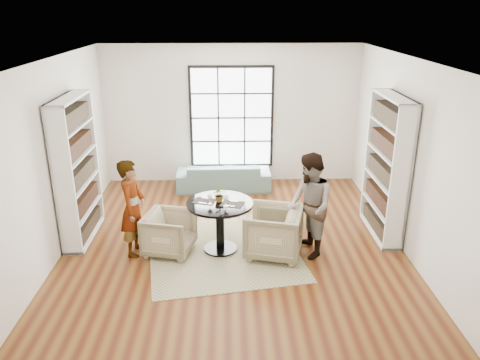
{
  "coord_description": "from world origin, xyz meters",
  "views": [
    {
      "loc": [
        -0.07,
        -7.0,
        3.74
      ],
      "look_at": [
        0.12,
        0.4,
        0.96
      ],
      "focal_mm": 35.0,
      "sensor_mm": 36.0,
      "label": 1
    }
  ],
  "objects_px": {
    "wine_glass_right": "(226,198)",
    "armchair_right": "(273,232)",
    "wine_glass_left": "(210,197)",
    "armchair_left": "(170,233)",
    "person_left": "(133,208)",
    "sofa": "(224,176)",
    "flower_centerpiece": "(220,195)",
    "pedestal_table": "(220,216)",
    "person_right": "(310,206)"
  },
  "relations": [
    {
      "from": "sofa",
      "to": "flower_centerpiece",
      "type": "distance_m",
      "value": 2.74
    },
    {
      "from": "person_left",
      "to": "flower_centerpiece",
      "type": "distance_m",
      "value": 1.37
    },
    {
      "from": "sofa",
      "to": "person_left",
      "type": "xyz_separation_m",
      "value": [
        -1.39,
        -2.76,
        0.49
      ]
    },
    {
      "from": "wine_glass_right",
      "to": "wine_glass_left",
      "type": "bearing_deg",
      "value": 159.2
    },
    {
      "from": "sofa",
      "to": "wine_glass_left",
      "type": "height_order",
      "value": "wine_glass_left"
    },
    {
      "from": "wine_glass_right",
      "to": "person_left",
      "type": "bearing_deg",
      "value": 175.95
    },
    {
      "from": "armchair_right",
      "to": "wine_glass_right",
      "type": "xyz_separation_m",
      "value": [
        -0.74,
        0.01,
        0.59
      ]
    },
    {
      "from": "pedestal_table",
      "to": "wine_glass_left",
      "type": "distance_m",
      "value": 0.39
    },
    {
      "from": "armchair_left",
      "to": "person_left",
      "type": "xyz_separation_m",
      "value": [
        -0.55,
        -0.0,
        0.44
      ]
    },
    {
      "from": "sofa",
      "to": "wine_glass_left",
      "type": "xyz_separation_m",
      "value": [
        -0.18,
        -2.77,
        0.67
      ]
    },
    {
      "from": "pedestal_table",
      "to": "person_left",
      "type": "relative_size",
      "value": 0.67
    },
    {
      "from": "wine_glass_left",
      "to": "pedestal_table",
      "type": "bearing_deg",
      "value": 20.72
    },
    {
      "from": "armchair_left",
      "to": "armchair_right",
      "type": "distance_m",
      "value": 1.65
    },
    {
      "from": "wine_glass_right",
      "to": "flower_centerpiece",
      "type": "relative_size",
      "value": 0.87
    },
    {
      "from": "armchair_right",
      "to": "person_right",
      "type": "distance_m",
      "value": 0.7
    },
    {
      "from": "wine_glass_left",
      "to": "flower_centerpiece",
      "type": "relative_size",
      "value": 0.75
    },
    {
      "from": "pedestal_table",
      "to": "flower_centerpiece",
      "type": "distance_m",
      "value": 0.35
    },
    {
      "from": "armchair_right",
      "to": "wine_glass_right",
      "type": "distance_m",
      "value": 0.95
    },
    {
      "from": "armchair_left",
      "to": "armchair_right",
      "type": "xyz_separation_m",
      "value": [
        1.64,
        -0.11,
        0.05
      ]
    },
    {
      "from": "pedestal_table",
      "to": "person_right",
      "type": "xyz_separation_m",
      "value": [
        1.39,
        -0.16,
        0.23
      ]
    },
    {
      "from": "pedestal_table",
      "to": "person_right",
      "type": "relative_size",
      "value": 0.63
    },
    {
      "from": "wine_glass_right",
      "to": "armchair_right",
      "type": "bearing_deg",
      "value": -0.84
    },
    {
      "from": "armchair_left",
      "to": "flower_centerpiece",
      "type": "height_order",
      "value": "flower_centerpiece"
    },
    {
      "from": "armchair_left",
      "to": "wine_glass_left",
      "type": "bearing_deg",
      "value": -77.69
    },
    {
      "from": "wine_glass_right",
      "to": "flower_centerpiece",
      "type": "bearing_deg",
      "value": 115.76
    },
    {
      "from": "flower_centerpiece",
      "to": "sofa",
      "type": "bearing_deg",
      "value": 89.28
    },
    {
      "from": "armchair_left",
      "to": "armchair_right",
      "type": "bearing_deg",
      "value": -80.82
    },
    {
      "from": "pedestal_table",
      "to": "sofa",
      "type": "xyz_separation_m",
      "value": [
        0.03,
        2.71,
        -0.31
      ]
    },
    {
      "from": "pedestal_table",
      "to": "armchair_left",
      "type": "xyz_separation_m",
      "value": [
        -0.81,
        -0.05,
        -0.27
      ]
    },
    {
      "from": "sofa",
      "to": "armchair_right",
      "type": "height_order",
      "value": "armchair_right"
    },
    {
      "from": "person_right",
      "to": "wine_glass_right",
      "type": "xyz_separation_m",
      "value": [
        -1.29,
        0.01,
        0.15
      ]
    },
    {
      "from": "wine_glass_right",
      "to": "armchair_left",
      "type": "bearing_deg",
      "value": 173.5
    },
    {
      "from": "wine_glass_left",
      "to": "person_left",
      "type": "bearing_deg",
      "value": 179.55
    },
    {
      "from": "armchair_right",
      "to": "wine_glass_right",
      "type": "relative_size",
      "value": 4.27
    },
    {
      "from": "wine_glass_right",
      "to": "flower_centerpiece",
      "type": "xyz_separation_m",
      "value": [
        -0.1,
        0.2,
        -0.03
      ]
    },
    {
      "from": "armchair_right",
      "to": "wine_glass_right",
      "type": "height_order",
      "value": "wine_glass_right"
    },
    {
      "from": "pedestal_table",
      "to": "wine_glass_left",
      "type": "height_order",
      "value": "wine_glass_left"
    },
    {
      "from": "person_left",
      "to": "flower_centerpiece",
      "type": "bearing_deg",
      "value": -79.3
    },
    {
      "from": "person_left",
      "to": "wine_glass_left",
      "type": "distance_m",
      "value": 1.22
    },
    {
      "from": "armchair_right",
      "to": "person_right",
      "type": "bearing_deg",
      "value": 104.46
    },
    {
      "from": "person_left",
      "to": "person_right",
      "type": "height_order",
      "value": "person_right"
    },
    {
      "from": "sofa",
      "to": "armchair_left",
      "type": "bearing_deg",
      "value": 71.75
    },
    {
      "from": "sofa",
      "to": "flower_centerpiece",
      "type": "xyz_separation_m",
      "value": [
        -0.03,
        -2.66,
        0.66
      ]
    },
    {
      "from": "armchair_right",
      "to": "wine_glass_left",
      "type": "distance_m",
      "value": 1.15
    },
    {
      "from": "sofa",
      "to": "armchair_right",
      "type": "relative_size",
      "value": 2.32
    },
    {
      "from": "person_left",
      "to": "person_right",
      "type": "distance_m",
      "value": 2.75
    },
    {
      "from": "armchair_right",
      "to": "person_right",
      "type": "relative_size",
      "value": 0.52
    },
    {
      "from": "armchair_right",
      "to": "person_left",
      "type": "height_order",
      "value": "person_left"
    },
    {
      "from": "armchair_left",
      "to": "wine_glass_right",
      "type": "relative_size",
      "value": 3.71
    },
    {
      "from": "wine_glass_right",
      "to": "sofa",
      "type": "bearing_deg",
      "value": 91.24
    }
  ]
}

